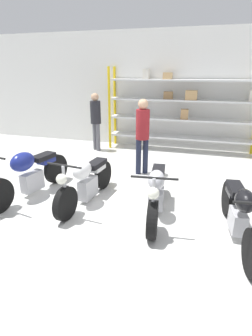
{
  "coord_description": "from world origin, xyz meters",
  "views": [
    {
      "loc": [
        1.27,
        -4.01,
        2.41
      ],
      "look_at": [
        0.0,
        0.4,
        0.7
      ],
      "focal_mm": 28.0,
      "sensor_mm": 36.0,
      "label": 1
    }
  ],
  "objects_px": {
    "motorcycle_white": "(86,180)",
    "shelving_rack": "(181,107)",
    "motorcycle_black": "(240,213)",
    "person_near_rack": "(96,117)",
    "motorcycle_silver": "(156,192)",
    "motorcycle_blue": "(29,173)",
    "person_browsing": "(143,131)"
  },
  "relations": [
    {
      "from": "motorcycle_white",
      "to": "shelving_rack",
      "type": "bearing_deg",
      "value": 167.24
    },
    {
      "from": "shelving_rack",
      "to": "motorcycle_black",
      "type": "height_order",
      "value": "shelving_rack"
    },
    {
      "from": "motorcycle_black",
      "to": "person_near_rack",
      "type": "bearing_deg",
      "value": -142.09
    },
    {
      "from": "motorcycle_white",
      "to": "motorcycle_silver",
      "type": "height_order",
      "value": "motorcycle_white"
    },
    {
      "from": "motorcycle_blue",
      "to": "shelving_rack",
      "type": "bearing_deg",
      "value": 158.76
    },
    {
      "from": "shelving_rack",
      "to": "person_near_rack",
      "type": "height_order",
      "value": "shelving_rack"
    },
    {
      "from": "motorcycle_white",
      "to": "person_browsing",
      "type": "height_order",
      "value": "person_browsing"
    },
    {
      "from": "motorcycle_blue",
      "to": "motorcycle_silver",
      "type": "xyz_separation_m",
      "value": [
        2.56,
        0.01,
        -0.07
      ]
    },
    {
      "from": "motorcycle_silver",
      "to": "shelving_rack",
      "type": "bearing_deg",
      "value": 174.15
    },
    {
      "from": "motorcycle_blue",
      "to": "motorcycle_white",
      "type": "height_order",
      "value": "motorcycle_blue"
    },
    {
      "from": "motorcycle_silver",
      "to": "person_browsing",
      "type": "relative_size",
      "value": 1.13
    },
    {
      "from": "shelving_rack",
      "to": "motorcycle_blue",
      "type": "bearing_deg",
      "value": -122.12
    },
    {
      "from": "motorcycle_silver",
      "to": "person_near_rack",
      "type": "distance_m",
      "value": 4.31
    },
    {
      "from": "motorcycle_blue",
      "to": "motorcycle_black",
      "type": "xyz_separation_m",
      "value": [
        3.88,
        -0.41,
        -0.05
      ]
    },
    {
      "from": "motorcycle_silver",
      "to": "motorcycle_blue",
      "type": "bearing_deg",
      "value": -95.46
    },
    {
      "from": "person_browsing",
      "to": "person_near_rack",
      "type": "bearing_deg",
      "value": 17.36
    },
    {
      "from": "motorcycle_black",
      "to": "person_near_rack",
      "type": "distance_m",
      "value": 5.48
    },
    {
      "from": "shelving_rack",
      "to": "motorcycle_silver",
      "type": "bearing_deg",
      "value": -90.22
    },
    {
      "from": "shelving_rack",
      "to": "person_near_rack",
      "type": "relative_size",
      "value": 2.52
    },
    {
      "from": "shelving_rack",
      "to": "motorcycle_white",
      "type": "xyz_separation_m",
      "value": [
        -1.38,
        -4.03,
        -0.93
      ]
    },
    {
      "from": "motorcycle_black",
      "to": "motorcycle_blue",
      "type": "bearing_deg",
      "value": -102.97
    },
    {
      "from": "motorcycle_silver",
      "to": "person_near_rack",
      "type": "bearing_deg",
      "value": -149.44
    },
    {
      "from": "motorcycle_black",
      "to": "person_browsing",
      "type": "relative_size",
      "value": 1.16
    },
    {
      "from": "motorcycle_blue",
      "to": "person_browsing",
      "type": "height_order",
      "value": "person_browsing"
    },
    {
      "from": "motorcycle_blue",
      "to": "person_near_rack",
      "type": "relative_size",
      "value": 1.23
    },
    {
      "from": "motorcycle_silver",
      "to": "person_browsing",
      "type": "distance_m",
      "value": 2.07
    },
    {
      "from": "shelving_rack",
      "to": "person_near_rack",
      "type": "bearing_deg",
      "value": -165.43
    },
    {
      "from": "motorcycle_silver",
      "to": "person_near_rack",
      "type": "height_order",
      "value": "person_near_rack"
    },
    {
      "from": "motorcycle_black",
      "to": "person_near_rack",
      "type": "relative_size",
      "value": 1.18
    },
    {
      "from": "shelving_rack",
      "to": "motorcycle_silver",
      "type": "height_order",
      "value": "shelving_rack"
    },
    {
      "from": "motorcycle_black",
      "to": "person_browsing",
      "type": "height_order",
      "value": "person_browsing"
    },
    {
      "from": "motorcycle_white",
      "to": "motorcycle_silver",
      "type": "distance_m",
      "value": 1.37
    }
  ]
}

